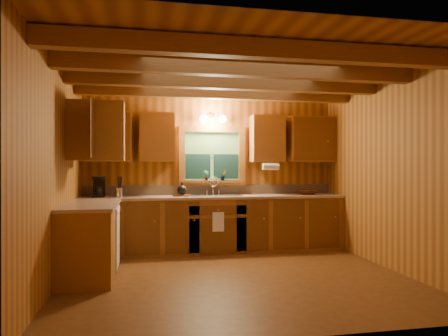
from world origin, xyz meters
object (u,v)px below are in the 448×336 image
cutting_board (182,195)px  wicker_basket (307,192)px  coffee_maker (99,187)px  sink (215,198)px

cutting_board → wicker_basket: wicker_basket is taller
coffee_maker → wicker_basket: 3.38m
sink → cutting_board: size_ratio=3.23×
sink → wicker_basket: 1.58m
sink → cutting_board: (-0.53, -0.02, 0.06)m
coffee_maker → cutting_board: 1.28m
sink → coffee_maker: coffee_maker is taller
coffee_maker → wicker_basket: coffee_maker is taller
cutting_board → wicker_basket: (2.11, -0.01, 0.03)m
coffee_maker → cutting_board: size_ratio=1.25×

